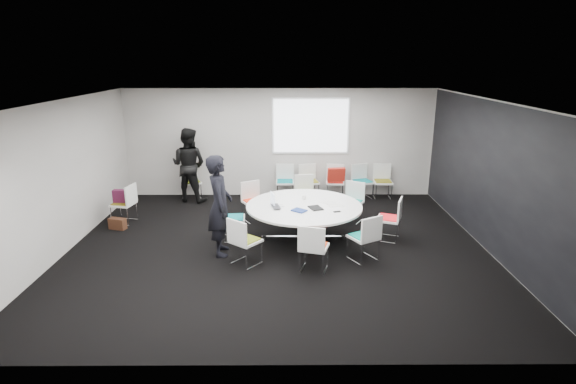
{
  "coord_description": "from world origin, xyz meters",
  "views": [
    {
      "loc": [
        0.15,
        -8.06,
        3.54
      ],
      "look_at": [
        0.2,
        0.4,
        1.0
      ],
      "focal_mm": 28.0,
      "sensor_mm": 36.0,
      "label": 1
    }
  ],
  "objects_px": {
    "chair_ring_h": "(363,246)",
    "chair_back_d": "(362,188)",
    "chair_back_b": "(309,188)",
    "person_main": "(220,205)",
    "chair_back_a": "(285,188)",
    "chair_person_back": "(191,188)",
    "chair_spare_left": "(125,211)",
    "chair_ring_g": "(314,256)",
    "person_back": "(189,165)",
    "chair_ring_d": "(254,209)",
    "chair_ring_c": "(305,201)",
    "brown_bag": "(118,224)",
    "chair_ring_f": "(245,250)",
    "conference_table": "(304,214)",
    "cup": "(304,197)",
    "chair_back_e": "(382,188)",
    "maroon_bag": "(123,196)",
    "chair_ring_a": "(389,227)",
    "laptop": "(278,207)",
    "chair_back_c": "(335,188)",
    "chair_ring_e": "(233,226)",
    "chair_ring_b": "(351,209)"
  },
  "relations": [
    {
      "from": "chair_ring_c",
      "to": "chair_spare_left",
      "type": "bearing_deg",
      "value": 0.11
    },
    {
      "from": "chair_ring_a",
      "to": "chair_ring_b",
      "type": "bearing_deg",
      "value": 50.86
    },
    {
      "from": "chair_back_d",
      "to": "chair_spare_left",
      "type": "bearing_deg",
      "value": -0.6
    },
    {
      "from": "chair_ring_b",
      "to": "chair_ring_f",
      "type": "bearing_deg",
      "value": 75.65
    },
    {
      "from": "conference_table",
      "to": "chair_spare_left",
      "type": "distance_m",
      "value": 4.07
    },
    {
      "from": "chair_ring_h",
      "to": "laptop",
      "type": "bearing_deg",
      "value": 121.19
    },
    {
      "from": "chair_back_d",
      "to": "chair_person_back",
      "type": "distance_m",
      "value": 4.45
    },
    {
      "from": "chair_ring_g",
      "to": "chair_back_c",
      "type": "distance_m",
      "value": 4.25
    },
    {
      "from": "brown_bag",
      "to": "chair_ring_f",
      "type": "bearing_deg",
      "value": -30.86
    },
    {
      "from": "brown_bag",
      "to": "chair_ring_e",
      "type": "bearing_deg",
      "value": -12.71
    },
    {
      "from": "chair_back_b",
      "to": "person_main",
      "type": "bearing_deg",
      "value": 50.04
    },
    {
      "from": "chair_ring_a",
      "to": "chair_ring_e",
      "type": "distance_m",
      "value": 3.13
    },
    {
      "from": "chair_spare_left",
      "to": "chair_back_e",
      "type": "bearing_deg",
      "value": -62.72
    },
    {
      "from": "chair_ring_h",
      "to": "chair_back_d",
      "type": "relative_size",
      "value": 1.0
    },
    {
      "from": "chair_back_b",
      "to": "chair_spare_left",
      "type": "height_order",
      "value": "same"
    },
    {
      "from": "conference_table",
      "to": "chair_ring_h",
      "type": "bearing_deg",
      "value": -43.1
    },
    {
      "from": "chair_ring_g",
      "to": "chair_back_a",
      "type": "xyz_separation_m",
      "value": [
        -0.49,
        4.19,
        0.0
      ]
    },
    {
      "from": "chair_ring_g",
      "to": "chair_person_back",
      "type": "height_order",
      "value": "same"
    },
    {
      "from": "person_main",
      "to": "chair_ring_e",
      "type": "bearing_deg",
      "value": -20.27
    },
    {
      "from": "chair_ring_d",
      "to": "cup",
      "type": "relative_size",
      "value": 9.78
    },
    {
      "from": "maroon_bag",
      "to": "person_main",
      "type": "bearing_deg",
      "value": -34.49
    },
    {
      "from": "cup",
      "to": "brown_bag",
      "type": "bearing_deg",
      "value": 176.85
    },
    {
      "from": "chair_back_d",
      "to": "maroon_bag",
      "type": "relative_size",
      "value": 2.2
    },
    {
      "from": "chair_ring_c",
      "to": "chair_ring_d",
      "type": "xyz_separation_m",
      "value": [
        -1.17,
        -0.56,
        0.0
      ]
    },
    {
      "from": "laptop",
      "to": "chair_back_c",
      "type": "bearing_deg",
      "value": -39.04
    },
    {
      "from": "chair_spare_left",
      "to": "brown_bag",
      "type": "distance_m",
      "value": 0.42
    },
    {
      "from": "chair_spare_left",
      "to": "person_main",
      "type": "height_order",
      "value": "person_main"
    },
    {
      "from": "conference_table",
      "to": "chair_ring_d",
      "type": "height_order",
      "value": "chair_ring_d"
    },
    {
      "from": "chair_spare_left",
      "to": "cup",
      "type": "xyz_separation_m",
      "value": [
        3.95,
        -0.6,
        0.5
      ]
    },
    {
      "from": "chair_ring_h",
      "to": "conference_table",
      "type": "bearing_deg",
      "value": 106.61
    },
    {
      "from": "chair_ring_e",
      "to": "chair_ring_f",
      "type": "relative_size",
      "value": 1.0
    },
    {
      "from": "person_back",
      "to": "chair_ring_g",
      "type": "bearing_deg",
      "value": 142.13
    },
    {
      "from": "chair_ring_a",
      "to": "chair_ring_c",
      "type": "distance_m",
      "value": 2.32
    },
    {
      "from": "chair_ring_h",
      "to": "chair_back_a",
      "type": "bearing_deg",
      "value": 80.5
    },
    {
      "from": "chair_spare_left",
      "to": "cup",
      "type": "height_order",
      "value": "chair_spare_left"
    },
    {
      "from": "chair_back_b",
      "to": "chair_back_e",
      "type": "relative_size",
      "value": 1.0
    },
    {
      "from": "chair_back_a",
      "to": "chair_person_back",
      "type": "distance_m",
      "value": 2.44
    },
    {
      "from": "conference_table",
      "to": "chair_ring_h",
      "type": "height_order",
      "value": "chair_ring_h"
    },
    {
      "from": "chair_ring_a",
      "to": "cup",
      "type": "bearing_deg",
      "value": 98.39
    },
    {
      "from": "chair_ring_h",
      "to": "chair_back_e",
      "type": "xyz_separation_m",
      "value": [
        1.12,
        3.75,
        0.0
      ]
    },
    {
      "from": "chair_ring_d",
      "to": "chair_person_back",
      "type": "distance_m",
      "value": 2.42
    },
    {
      "from": "chair_back_a",
      "to": "chair_back_b",
      "type": "relative_size",
      "value": 1.0
    },
    {
      "from": "chair_person_back",
      "to": "brown_bag",
      "type": "height_order",
      "value": "chair_person_back"
    },
    {
      "from": "chair_back_e",
      "to": "chair_ring_c",
      "type": "bearing_deg",
      "value": 29.65
    },
    {
      "from": "chair_ring_h",
      "to": "chair_back_b",
      "type": "bearing_deg",
      "value": 71.74
    },
    {
      "from": "chair_spare_left",
      "to": "chair_ring_g",
      "type": "bearing_deg",
      "value": -109.74
    },
    {
      "from": "chair_ring_c",
      "to": "chair_ring_f",
      "type": "height_order",
      "value": "same"
    },
    {
      "from": "chair_back_a",
      "to": "chair_back_e",
      "type": "bearing_deg",
      "value": -179.84
    },
    {
      "from": "brown_bag",
      "to": "chair_back_d",
      "type": "bearing_deg",
      "value": 21.26
    },
    {
      "from": "chair_back_c",
      "to": "chair_ring_e",
      "type": "bearing_deg",
      "value": 55.18
    }
  ]
}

